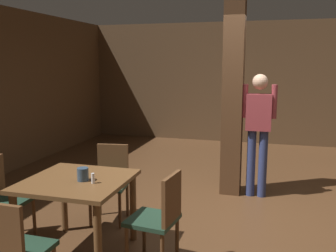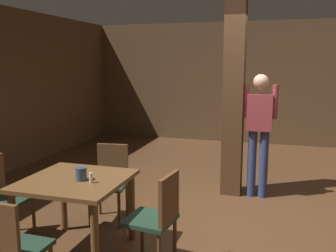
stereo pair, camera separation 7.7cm
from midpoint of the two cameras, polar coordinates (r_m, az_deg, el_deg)
name	(u,v)px [view 1 (the left image)]	position (r m, az deg, el deg)	size (l,w,h in m)	color
ground_plane	(235,217)	(4.80, 9.66, -13.44)	(10.80, 10.80, 0.00)	#4C301C
wall_back	(256,83)	(8.92, 13.09, 6.37)	(8.00, 0.10, 2.80)	brown
pillar	(233,97)	(5.33, 9.46, 4.43)	(0.28, 0.28, 2.80)	#4C301C
dining_table	(77,191)	(3.79, -14.20, -9.65)	(0.97, 0.97, 0.76)	brown
chair_east	(160,215)	(3.49, -1.88, -13.44)	(0.47, 0.47, 0.89)	#1E3828
chair_west	(1,195)	(4.35, -24.51, -9.57)	(0.43, 0.43, 0.89)	#1E3828
chair_south	(13,248)	(3.17, -23.21, -16.75)	(0.43, 0.43, 0.89)	#1E3828
chair_north	(111,178)	(4.56, -9.22, -7.89)	(0.47, 0.47, 0.89)	#1E3828
napkin_cup	(83,174)	(3.68, -13.44, -7.17)	(0.11, 0.11, 0.13)	#33475B
salt_shaker	(93,178)	(3.58, -11.98, -7.80)	(0.03, 0.03, 0.10)	silver
standing_person	(258,126)	(5.30, 13.20, -0.06)	(0.47, 0.21, 1.72)	maroon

